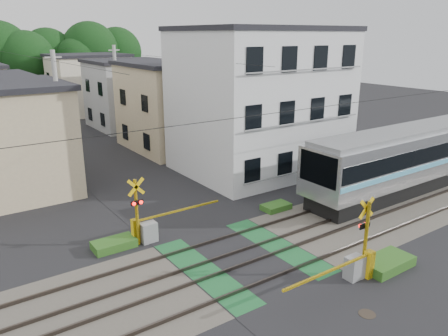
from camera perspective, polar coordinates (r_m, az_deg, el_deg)
ground at (r=18.31m, az=2.49°, el=-11.72°), size 120.00×120.00×0.00m
track_bed at (r=18.29m, az=2.49°, el=-11.62°), size 120.00×120.00×0.14m
crossing_signal_near at (r=17.34m, az=17.07°, el=-11.59°), size 4.74×0.65×3.09m
crossing_signal_far at (r=19.63m, az=-10.15°, el=-7.58°), size 4.74×0.65×3.09m
apartment_block at (r=29.07m, az=4.68°, el=8.79°), size 10.20×8.36×9.30m
houses_row at (r=40.31m, az=-20.24°, el=8.09°), size 22.07×31.35×6.80m
tree_hill at (r=62.21m, az=-26.27°, el=12.07°), size 40.00×13.13×10.54m
catenary at (r=20.93m, az=15.78°, el=2.27°), size 60.00×5.04×7.00m
utility_poles at (r=37.08m, az=-21.12°, el=8.61°), size 7.90×42.00×8.00m
pedestrian at (r=45.95m, az=-21.66°, el=5.96°), size 0.76×0.60×1.82m
manhole_cover at (r=15.83m, az=18.18°, el=-17.68°), size 0.56×0.56×0.02m
weed_patches at (r=19.16m, az=6.92°, el=-9.82°), size 10.25×8.80×0.40m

